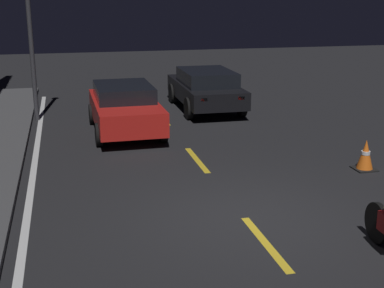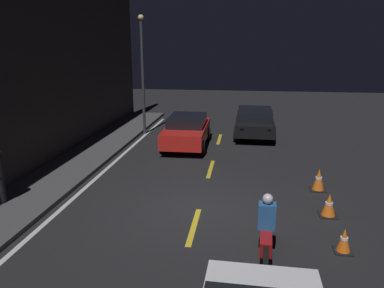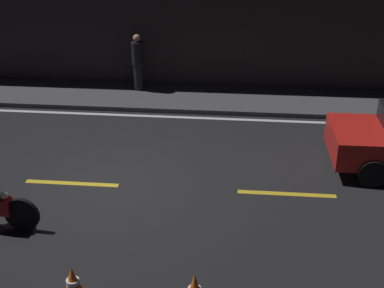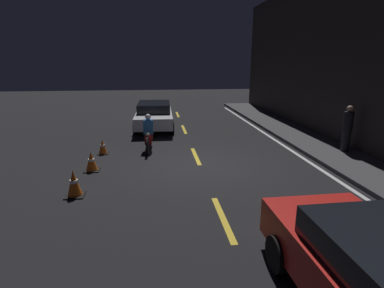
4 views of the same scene
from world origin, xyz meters
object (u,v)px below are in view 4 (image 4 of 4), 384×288
at_px(motorcycle, 149,135).
at_px(traffic_cone_far, 74,183).
at_px(traffic_cone_near, 103,147).
at_px(pedestrian, 347,128).
at_px(sedan_white, 154,114).
at_px(traffic_cone_mid, 91,161).

xyz_separation_m(motorcycle, traffic_cone_far, (4.08, -1.81, -0.23)).
relative_size(traffic_cone_near, pedestrian, 0.33).
bearing_deg(motorcycle, sedan_white, -179.97).
distance_m(sedan_white, traffic_cone_far, 8.24).
bearing_deg(sedan_white, traffic_cone_mid, -16.36).
height_order(sedan_white, pedestrian, pedestrian).
relative_size(motorcycle, pedestrian, 1.34).
height_order(motorcycle, pedestrian, pedestrian).
xyz_separation_m(sedan_white, traffic_cone_far, (7.99, -2.01, -0.36)).
xyz_separation_m(sedan_white, traffic_cone_near, (4.35, -1.90, -0.43)).
xyz_separation_m(traffic_cone_mid, traffic_cone_far, (1.84, -0.06, 0.04)).
relative_size(traffic_cone_mid, traffic_cone_far, 0.89).
bearing_deg(traffic_cone_near, motorcycle, 104.74).
bearing_deg(motorcycle, traffic_cone_mid, -34.82).
distance_m(motorcycle, traffic_cone_mid, 2.86).
bearing_deg(pedestrian, traffic_cone_far, -74.40).
xyz_separation_m(motorcycle, traffic_cone_mid, (2.25, -1.74, -0.27)).
relative_size(sedan_white, traffic_cone_near, 7.92).
xyz_separation_m(motorcycle, pedestrian, (1.58, 7.16, 0.41)).
distance_m(traffic_cone_mid, traffic_cone_far, 1.84).
height_order(traffic_cone_far, pedestrian, pedestrian).
height_order(sedan_white, traffic_cone_far, sedan_white).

